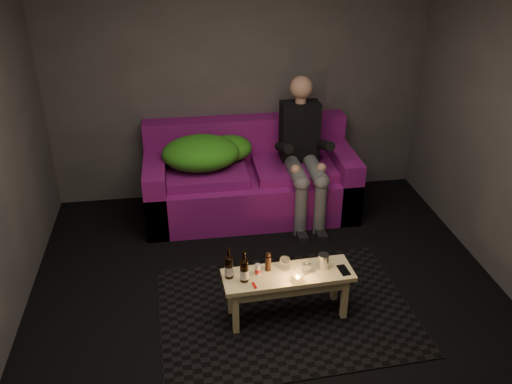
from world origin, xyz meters
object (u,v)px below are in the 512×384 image
person (303,149)px  beer_bottle_a (229,267)px  steel_cup (323,261)px  coffee_table (288,281)px  sofa (249,181)px  beer_bottle_b (244,270)px

person → beer_bottle_a: bearing=-120.3°
beer_bottle_a → steel_cup: beer_bottle_a is taller
person → coffee_table: bearing=-106.3°
sofa → coffee_table: 1.77m
sofa → beer_bottle_b: size_ratio=8.19×
sofa → coffee_table: sofa is taller
beer_bottle_a → coffee_table: bearing=-2.5°
sofa → steel_cup: (0.34, -1.73, 0.14)m
steel_cup → sofa: bearing=101.2°
person → beer_bottle_b: person is taller
coffee_table → beer_bottle_b: (-0.35, -0.04, 0.17)m
person → beer_bottle_a: (-0.92, -1.57, -0.24)m
beer_bottle_b → steel_cup: (0.63, 0.08, -0.04)m
sofa → person: 0.69m
person → coffee_table: (-0.47, -1.59, -0.41)m
beer_bottle_a → steel_cup: (0.74, 0.01, -0.04)m
coffee_table → sofa: bearing=91.8°
coffee_table → steel_cup: bearing=6.9°
sofa → person: bearing=-18.6°
beer_bottle_b → steel_cup: beer_bottle_b is taller
person → beer_bottle_a: size_ratio=5.50×
beer_bottle_a → beer_bottle_b: (0.11, -0.06, 0.00)m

